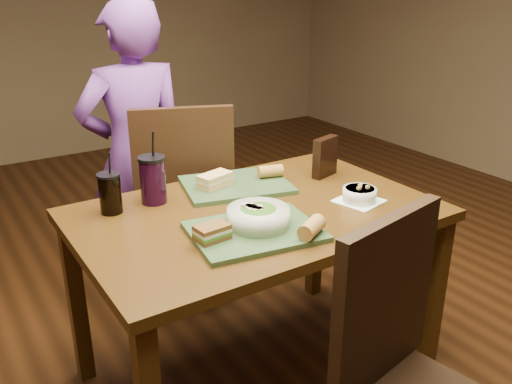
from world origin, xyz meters
TOP-DOWN VIEW (x-y plane):
  - ground at (0.00, 0.00)m, footprint 6.00×6.00m
  - dining_table at (0.00, 0.00)m, footprint 1.30×0.85m
  - chair_near at (-0.01, -0.77)m, footprint 0.49×0.50m
  - chair_far at (-0.03, 0.65)m, footprint 0.58×0.60m
  - diner at (-0.13, 0.87)m, footprint 0.56×0.38m
  - tray_near at (-0.11, -0.17)m, footprint 0.46×0.38m
  - tray_far at (0.06, 0.24)m, footprint 0.48×0.41m
  - salad_bowl at (-0.09, -0.15)m, footprint 0.21×0.21m
  - soup_bowl at (0.37, -0.15)m, footprint 0.19×0.19m
  - sandwich_near at (-0.27, -0.16)m, footprint 0.11×0.08m
  - sandwich_far at (-0.03, 0.25)m, footprint 0.15×0.11m
  - baguette_near at (0.02, -0.31)m, footprint 0.12×0.10m
  - baguette_far at (0.21, 0.22)m, footprint 0.11×0.08m
  - cup_cola at (-0.45, 0.26)m, footprint 0.09×0.09m
  - cup_berry at (-0.29, 0.27)m, footprint 0.10×0.10m
  - chip_bag at (0.45, 0.15)m, footprint 0.14×0.07m

SIDE VIEW (x-z plane):
  - ground at x=0.00m, z-range 0.00..0.00m
  - chair_near at x=-0.01m, z-range 0.05..1.03m
  - chair_far at x=-0.03m, z-range 0.06..1.09m
  - dining_table at x=0.00m, z-range 0.28..1.03m
  - diner at x=-0.13m, z-range 0.00..1.48m
  - tray_near at x=-0.11m, z-range 0.75..0.77m
  - tray_far at x=0.06m, z-range 0.75..0.77m
  - soup_bowl at x=0.37m, z-range 0.75..0.81m
  - sandwich_near at x=-0.27m, z-range 0.77..0.82m
  - baguette_far at x=0.21m, z-range 0.77..0.82m
  - sandwich_far at x=-0.03m, z-range 0.77..0.82m
  - baguette_near at x=0.02m, z-range 0.77..0.82m
  - salad_bowl at x=-0.09m, z-range 0.77..0.84m
  - cup_cola at x=-0.45m, z-range 0.71..0.94m
  - chip_bag at x=0.45m, z-range 0.75..0.92m
  - cup_berry at x=-0.29m, z-range 0.70..0.98m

